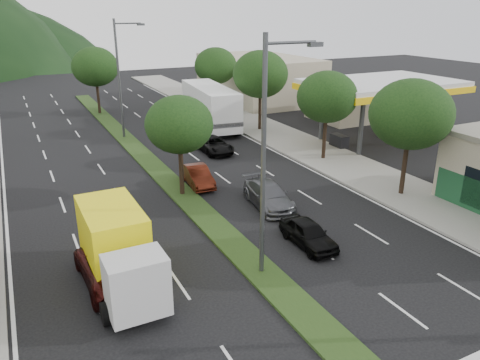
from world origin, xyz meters
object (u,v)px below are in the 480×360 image
car_queue_a (308,233)px  car_queue_d (214,145)px  tree_r_d (260,74)px  tree_r_c (327,97)px  tree_r_b (411,114)px  car_queue_b (268,195)px  motorhome (210,106)px  tree_med_near (179,125)px  suv_maroon (111,265)px  box_truck (118,252)px  tree_r_e (216,66)px  car_queue_c (198,176)px  streetlight_near (268,149)px  tree_med_far (95,67)px  streetlight_mid (121,74)px

car_queue_a → car_queue_d: size_ratio=0.83×
tree_r_d → tree_r_c: bearing=-90.0°
tree_r_c → car_queue_a: 14.50m
tree_r_b → car_queue_a: tree_r_b is taller
car_queue_b → motorhome: (4.42, 18.85, 1.42)m
tree_med_near → suv_maroon: size_ratio=1.16×
car_queue_b → motorhome: bearing=84.0°
tree_r_b → box_truck: size_ratio=1.08×
tree_r_e → car_queue_b: size_ratio=1.45×
car_queue_c → motorhome: bearing=68.7°
tree_r_b → motorhome: tree_r_b is taller
streetlight_near → tree_r_d: bearing=61.8°
tree_r_c → tree_med_far: 26.83m
suv_maroon → box_truck: (0.27, -0.40, 0.78)m
tree_med_near → car_queue_a: size_ratio=1.65×
streetlight_mid → streetlight_near: bearing=-90.0°
car_queue_a → suv_maroon: bearing=174.4°
tree_r_c → car_queue_a: bearing=-129.1°
streetlight_near → car_queue_c: size_ratio=2.62×
tree_r_c → tree_med_near: bearing=-170.5°
tree_med_far → car_queue_c: 25.22m
car_queue_b → box_truck: size_ratio=0.72×
car_queue_b → car_queue_d: 11.37m
car_queue_b → box_truck: (-9.55, -4.33, 0.83)m
tree_r_c → car_queue_d: (-6.64, 5.48, -4.14)m
tree_med_far → streetlight_mid: size_ratio=0.69×
streetlight_near → car_queue_d: size_ratio=2.28×
motorhome → suv_maroon: bearing=-115.7°
tree_r_c → box_truck: (-17.65, -10.12, -3.25)m
car_queue_a → car_queue_b: car_queue_b is taller
car_queue_d → streetlight_mid: bearing=123.6°
tree_med_far → car_queue_d: tree_med_far is taller
tree_r_c → streetlight_mid: streetlight_mid is taller
tree_r_b → motorhome: (-3.69, 21.06, -2.94)m
suv_maroon → box_truck: 0.91m
car_queue_a → box_truck: size_ratio=0.57×
streetlight_near → streetlight_mid: same height
tree_r_c → motorhome: bearing=105.8°
tree_r_d → motorhome: size_ratio=0.68×
suv_maroon → motorhome: size_ratio=0.49×
car_queue_d → tree_r_b: bearing=-64.6°
tree_r_d → tree_r_e: (0.00, 10.00, -0.29)m
car_queue_c → box_truck: 11.79m
motorhome → car_queue_c: bearing=-109.9°
box_truck → motorhome: size_ratio=0.61×
car_queue_a → box_truck: (-8.89, 0.67, 0.87)m
suv_maroon → motorhome: bearing=-124.2°
tree_med_far → box_truck: bearing=-99.4°
tree_r_b → tree_r_e: size_ratio=1.03×
streetlight_mid → tree_r_b: bearing=-60.7°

